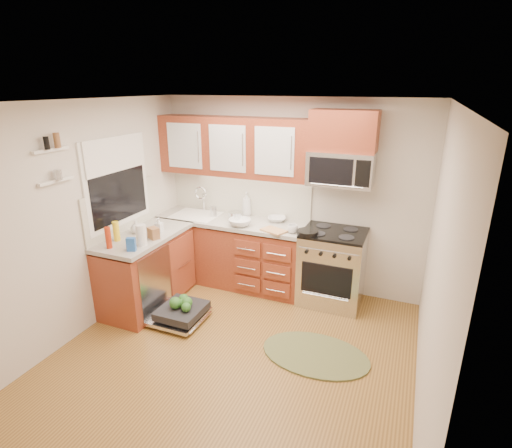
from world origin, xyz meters
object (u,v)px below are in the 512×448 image
at_px(range, 332,267).
at_px(stock_pot, 236,216).
at_px(sink, 196,224).
at_px(rug, 315,355).
at_px(microwave, 341,169).
at_px(dishwasher, 179,313).
at_px(paper_towel_roll, 141,235).
at_px(bowl_a, 277,219).
at_px(cup, 293,229).
at_px(cutting_board, 274,231).
at_px(upper_cabinets, 233,147).
at_px(bowl_b, 240,222).
at_px(skillet, 308,232).

xyz_separation_m(range, stock_pot, (-1.32, -0.01, 0.51)).
bearing_deg(sink, rug, -29.31).
bearing_deg(microwave, range, -90.00).
distance_m(microwave, dishwasher, 2.55).
relative_size(stock_pot, paper_towel_roll, 0.83).
height_order(rug, paper_towel_roll, paper_towel_roll).
xyz_separation_m(bowl_a, cup, (0.32, -0.34, 0.02)).
xyz_separation_m(paper_towel_roll, bowl_a, (1.13, 1.36, -0.09)).
bearing_deg(dishwasher, cup, 42.13).
height_order(rug, cutting_board, cutting_board).
distance_m(rug, paper_towel_roll, 2.28).
bearing_deg(stock_pot, paper_towel_roll, -117.52).
bearing_deg(upper_cabinets, bowl_b, -55.36).
bearing_deg(bowl_a, cutting_board, -75.74).
relative_size(dishwasher, rug, 0.63).
relative_size(microwave, stock_pot, 3.78).
relative_size(rug, bowl_b, 3.85).
bearing_deg(paper_towel_roll, cutting_board, 38.61).
bearing_deg(stock_pot, skillet, -11.14).
distance_m(dishwasher, bowl_b, 1.34).
relative_size(upper_cabinets, bowl_a, 8.65).
relative_size(dishwasher, cutting_board, 2.32).
height_order(microwave, skillet, microwave).
bearing_deg(range, stock_pot, -179.65).
relative_size(range, microwave, 1.25).
bearing_deg(paper_towel_roll, sink, 90.00).
bearing_deg(rug, paper_towel_roll, -179.00).
xyz_separation_m(microwave, bowl_a, (-0.80, 0.05, -0.75)).
bearing_deg(skillet, rug, -67.86).
relative_size(bowl_b, cup, 2.22).
distance_m(upper_cabinets, sink, 1.21).
xyz_separation_m(upper_cabinets, dishwasher, (-0.13, -1.27, -1.77)).
distance_m(rug, stock_pot, 2.07).
bearing_deg(microwave, rug, -85.42).
height_order(range, skillet, skillet).
xyz_separation_m(sink, dishwasher, (0.39, -1.12, -0.70)).
height_order(skillet, paper_towel_roll, paper_towel_roll).
distance_m(range, dishwasher, 1.95).
xyz_separation_m(rug, paper_towel_roll, (-2.03, -0.04, 1.04)).
distance_m(cutting_board, paper_towel_roll, 1.57).
bearing_deg(bowl_a, upper_cabinets, -177.62).
xyz_separation_m(paper_towel_roll, cup, (1.45, 1.02, -0.07)).
relative_size(upper_cabinets, skillet, 8.07).
distance_m(rug, cutting_board, 1.55).
distance_m(sink, bowl_b, 0.79).
bearing_deg(microwave, sink, -176.15).
bearing_deg(bowl_b, sink, 167.22).
distance_m(skillet, paper_towel_roll, 1.92).
height_order(sink, stock_pot, stock_pot).
bearing_deg(cutting_board, dishwasher, -132.14).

